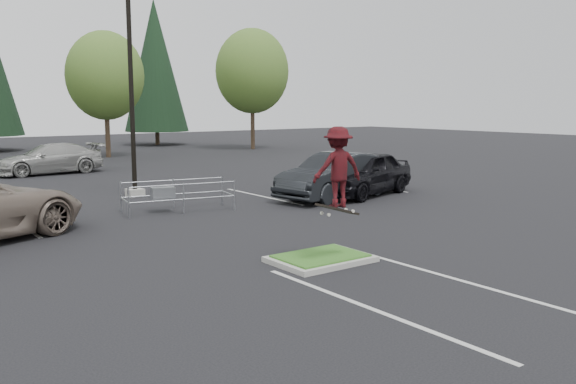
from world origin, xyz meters
TOP-DOWN VIEW (x-y plane):
  - ground at (0.00, 0.00)m, footprint 120.00×120.00m
  - grass_median at (0.00, 0.00)m, footprint 2.20×1.60m
  - stall_lines at (-1.35, 6.02)m, footprint 22.62×17.60m
  - light_pole at (0.50, 12.00)m, footprint 0.70×0.60m
  - decid_c at (5.99, 29.83)m, footprint 5.12×5.12m
  - decid_d at (17.99, 30.33)m, footprint 5.76×5.76m
  - conif_c at (14.00, 39.50)m, footprint 5.50×5.50m
  - cart_corral at (-0.01, 8.08)m, footprint 3.78×1.93m
  - skateboarder at (0.07, -0.49)m, footprint 1.26×0.90m
  - car_r_charc at (6.50, 7.00)m, footprint 5.50×2.81m
  - car_r_black at (8.00, 7.00)m, footprint 5.49×3.40m
  - car_far_silver at (0.04, 22.00)m, footprint 5.46×2.48m

SIDE VIEW (x-z plane):
  - ground at x=0.00m, z-range 0.00..0.00m
  - stall_lines at x=-1.35m, z-range 0.00..0.01m
  - grass_median at x=0.00m, z-range 0.00..0.16m
  - cart_corral at x=-0.01m, z-range 0.13..1.15m
  - car_far_silver at x=0.04m, z-range 0.00..1.55m
  - car_r_charc at x=6.50m, z-range 0.00..1.73m
  - car_r_black at x=8.00m, z-range 0.00..1.75m
  - skateboarder at x=0.07m, z-range 1.20..3.21m
  - light_pole at x=0.50m, z-range -0.50..9.62m
  - decid_c at x=5.99m, z-range 1.06..9.45m
  - decid_d at x=17.99m, z-range 1.20..10.63m
  - conif_c at x=14.00m, z-range 0.60..13.10m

